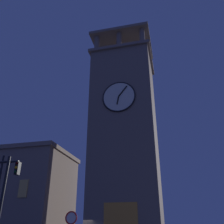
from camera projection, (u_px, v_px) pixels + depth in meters
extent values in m
cube|color=#75665B|center=(125.00, 141.00, 29.42)|extent=(7.28, 6.81, 22.37)
cube|color=#75665B|center=(123.00, 63.00, 34.28)|extent=(7.88, 7.41, 0.40)
cylinder|color=#75665B|center=(142.00, 37.00, 31.80)|extent=(0.70, 0.70, 2.51)
cylinder|color=#75665B|center=(119.00, 41.00, 32.44)|extent=(0.70, 0.70, 2.51)
cylinder|color=#75665B|center=(97.00, 45.00, 33.08)|extent=(0.70, 0.70, 2.51)
cylinder|color=#75665B|center=(147.00, 63.00, 36.73)|extent=(0.70, 0.70, 2.51)
cylinder|color=#75665B|center=(127.00, 66.00, 37.37)|extent=(0.70, 0.70, 2.51)
cylinder|color=#75665B|center=(107.00, 69.00, 38.01)|extent=(0.70, 0.70, 2.51)
cube|color=#75665B|center=(123.00, 46.00, 35.53)|extent=(7.88, 7.41, 0.40)
cylinder|color=black|center=(123.00, 39.00, 36.08)|extent=(0.12, 0.12, 2.21)
cylinder|color=silver|center=(119.00, 97.00, 28.15)|extent=(3.69, 0.12, 3.69)
torus|color=black|center=(119.00, 97.00, 28.13)|extent=(3.85, 0.16, 3.85)
cube|color=black|center=(118.00, 100.00, 27.87)|extent=(0.32, 0.06, 1.02)
cube|color=black|center=(123.00, 91.00, 28.22)|extent=(1.07, 0.06, 1.30)
cube|color=#E0B259|center=(23.00, 188.00, 26.02)|extent=(1.00, 0.12, 1.80)
cylinder|color=black|center=(0.00, 208.00, 12.81)|extent=(0.16, 0.16, 5.43)
cube|color=black|center=(18.00, 168.00, 14.66)|extent=(0.22, 0.30, 0.75)
sphere|color=#360505|center=(17.00, 163.00, 14.62)|extent=(0.16, 0.16, 0.16)
sphere|color=orange|center=(16.00, 167.00, 14.51)|extent=(0.16, 0.16, 0.16)
sphere|color=#063316|center=(15.00, 172.00, 14.40)|extent=(0.16, 0.16, 0.16)
cylinder|color=white|center=(71.00, 218.00, 15.10)|extent=(0.70, 0.04, 0.70)
torus|color=red|center=(71.00, 218.00, 15.08)|extent=(0.78, 0.08, 0.78)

